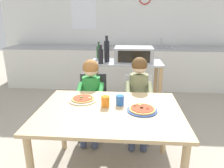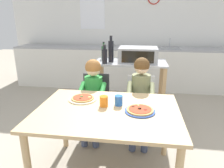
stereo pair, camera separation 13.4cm
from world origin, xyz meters
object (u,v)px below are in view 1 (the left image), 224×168
at_px(bottle_dark_olive_oil, 107,51).
at_px(drinking_cup_blue, 120,100).
at_px(dining_chair_left, 93,101).
at_px(pizza_plate_blue_rimmed, 142,109).
at_px(dining_table, 110,119).
at_px(bottle_slim_sauce, 101,56).
at_px(child_in_olive_shirt, 139,92).
at_px(dining_chair_right, 138,103).
at_px(kitchen_island_cart, 126,82).
at_px(drinking_cup_orange, 105,101).
at_px(child_in_green_shirt, 91,91).
at_px(pizza_plate_cream, 83,99).
at_px(bottle_squat_spirits, 99,52).
at_px(toaster_oven, 134,54).

height_order(bottle_dark_olive_oil, drinking_cup_blue, bottle_dark_olive_oil).
relative_size(dining_chair_left, pizza_plate_blue_rimmed, 2.96).
bearing_deg(bottle_dark_olive_oil, dining_table, -83.24).
bearing_deg(bottle_slim_sauce, drinking_cup_blue, -72.54).
relative_size(pizza_plate_blue_rimmed, drinking_cup_blue, 2.85).
bearing_deg(child_in_olive_shirt, bottle_slim_sauce, 138.67).
xyz_separation_m(bottle_slim_sauce, dining_chair_right, (0.51, -0.33, -0.54)).
relative_size(bottle_slim_sauce, pizza_plate_blue_rimmed, 0.93).
distance_m(bottle_slim_sauce, child_in_olive_shirt, 0.76).
bearing_deg(kitchen_island_cart, pizza_plate_blue_rimmed, -82.74).
bearing_deg(dining_table, bottle_dark_olive_oil, 96.76).
bearing_deg(drinking_cup_blue, drinking_cup_orange, -162.19).
relative_size(bottle_dark_olive_oil, dining_table, 0.28).
relative_size(bottle_dark_olive_oil, drinking_cup_blue, 3.80).
bearing_deg(kitchen_island_cart, child_in_green_shirt, -124.50).
relative_size(drinking_cup_orange, drinking_cup_blue, 1.04).
height_order(dining_table, pizza_plate_cream, pizza_plate_cream).
relative_size(dining_chair_right, child_in_green_shirt, 0.79).
bearing_deg(bottle_squat_spirits, child_in_olive_shirt, -54.13).
height_order(toaster_oven, dining_chair_right, toaster_oven).
height_order(bottle_slim_sauce, pizza_plate_blue_rimmed, bottle_slim_sauce).
bearing_deg(drinking_cup_orange, bottle_squat_spirits, 100.10).
height_order(kitchen_island_cart, pizza_plate_blue_rimmed, kitchen_island_cart).
bearing_deg(pizza_plate_cream, toaster_oven, 63.18).
distance_m(dining_chair_left, child_in_green_shirt, 0.22).
relative_size(bottle_slim_sauce, drinking_cup_orange, 2.57).
bearing_deg(toaster_oven, child_in_green_shirt, -131.17).
bearing_deg(dining_chair_right, toaster_oven, 96.68).
relative_size(bottle_dark_olive_oil, bottle_squat_spirits, 1.46).
distance_m(toaster_oven, pizza_plate_cream, 1.20).
relative_size(toaster_oven, drinking_cup_orange, 5.38).
bearing_deg(drinking_cup_orange, child_in_green_shirt, 113.11).
bearing_deg(bottle_dark_olive_oil, drinking_cup_blue, -77.90).
height_order(child_in_olive_shirt, drinking_cup_orange, child_in_olive_shirt).
distance_m(bottle_squat_spirits, child_in_green_shirt, 0.87).
bearing_deg(pizza_plate_blue_rimmed, toaster_oven, 92.66).
relative_size(dining_table, pizza_plate_cream, 4.58).
bearing_deg(pizza_plate_blue_rimmed, bottle_squat_spirits, 112.11).
distance_m(dining_table, child_in_green_shirt, 0.71).
bearing_deg(dining_chair_right, child_in_green_shirt, -169.49).
bearing_deg(dining_chair_left, bottle_dark_olive_oil, 71.51).
xyz_separation_m(bottle_dark_olive_oil, dining_chair_right, (0.44, -0.45, -0.59)).
height_order(bottle_squat_spirits, drinking_cup_blue, bottle_squat_spirits).
bearing_deg(toaster_oven, bottle_slim_sauce, -159.72).
height_order(toaster_oven, pizza_plate_cream, toaster_oven).
height_order(dining_table, dining_chair_right, dining_chair_right).
xyz_separation_m(bottle_slim_sauce, drinking_cup_orange, (0.17, -1.00, -0.25)).
xyz_separation_m(bottle_squat_spirits, dining_chair_right, (0.58, -0.69, -0.53)).
bearing_deg(dining_chair_left, dining_table, -69.31).
bearing_deg(toaster_oven, dining_chair_left, -137.53).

